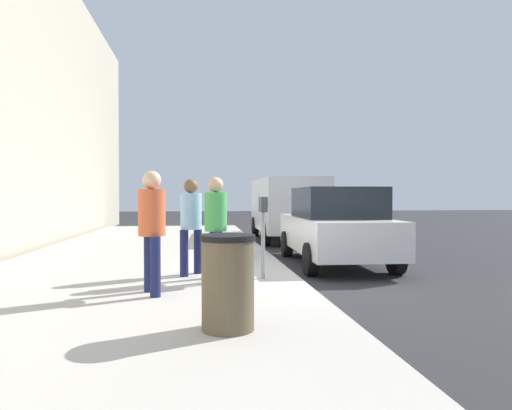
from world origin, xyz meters
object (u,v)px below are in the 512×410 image
object	(u,v)px
pedestrian_at_meter	(216,220)
parking_officer	(191,219)
trash_bin	(228,282)
parked_van_far	(286,205)
parking_meter	(263,220)
parked_sedan_near	(335,226)
pedestrian_bystander	(152,221)

from	to	relation	value
pedestrian_at_meter	parking_officer	distance (m)	0.68
trash_bin	parked_van_far	bearing A→B (deg)	-14.33
parking_officer	parking_meter	bearing A→B (deg)	16.79
parking_meter	pedestrian_at_meter	size ratio (longest dim) A/B	0.81
pedestrian_at_meter	parking_officer	xyz separation A→B (m)	(0.53, 0.42, -0.01)
trash_bin	parked_sedan_near	bearing A→B (deg)	-28.27
parking_meter	pedestrian_at_meter	world-z (taller)	pedestrian_at_meter
parking_meter	parked_sedan_near	world-z (taller)	parked_sedan_near
pedestrian_at_meter	pedestrian_bystander	bearing A→B (deg)	-141.41
pedestrian_bystander	parked_sedan_near	world-z (taller)	pedestrian_bystander
pedestrian_bystander	parked_van_far	xyz separation A→B (m)	(9.09, -3.78, 0.05)
pedestrian_at_meter	parked_van_far	distance (m)	8.55
pedestrian_bystander	parked_van_far	world-z (taller)	parked_van_far
parked_van_far	parked_sedan_near	bearing A→B (deg)	179.98
parking_officer	parked_van_far	bearing A→B (deg)	106.39
parked_van_far	trash_bin	distance (m)	11.32
parking_meter	trash_bin	xyz separation A→B (m)	(-2.89, 0.79, -0.51)
parking_officer	pedestrian_at_meter	bearing A→B (deg)	-11.62
parking_meter	pedestrian_bystander	size ratio (longest dim) A/B	0.79
pedestrian_at_meter	parked_van_far	size ratio (longest dim) A/B	0.33
pedestrian_bystander	parking_officer	xyz separation A→B (m)	(1.55, -0.53, -0.04)
parking_officer	trash_bin	xyz separation A→B (m)	(-3.41, -0.44, -0.51)
parked_sedan_near	trash_bin	size ratio (longest dim) A/B	4.41
parking_meter	trash_bin	bearing A→B (deg)	164.65
parked_van_far	parking_meter	bearing A→B (deg)	166.03
pedestrian_bystander	trash_bin	size ratio (longest dim) A/B	1.77
pedestrian_bystander	parking_officer	bearing A→B (deg)	51.90
pedestrian_bystander	trash_bin	bearing A→B (deg)	-81.27
parked_sedan_near	parked_van_far	size ratio (longest dim) A/B	0.85
parked_sedan_near	pedestrian_bystander	bearing A→B (deg)	131.49
pedestrian_bystander	parked_sedan_near	size ratio (longest dim) A/B	0.40
pedestrian_bystander	parking_officer	size ratio (longest dim) A/B	1.03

